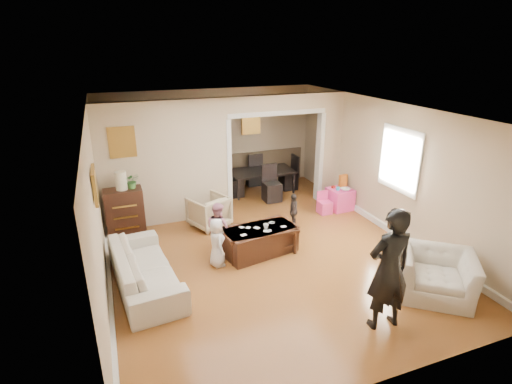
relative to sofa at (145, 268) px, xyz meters
name	(u,v)px	position (x,y,z in m)	size (l,w,h in m)	color
floor	(260,247)	(2.17, 0.54, -0.32)	(7.00, 7.00, 0.00)	#A9612B
partition_left	(166,164)	(0.80, 2.34, 0.98)	(2.75, 0.18, 2.60)	#C2AF8E
partition_right	(328,147)	(4.65, 2.34, 0.98)	(0.55, 0.18, 2.60)	#C2AF8E
partition_header	(277,103)	(3.27, 2.34, 2.11)	(2.22, 0.18, 0.35)	#C2AF8E
window_pane	(400,160)	(4.90, 0.14, 1.23)	(0.03, 0.95, 1.10)	white
framed_art_partition	(122,142)	(-0.03, 2.24, 1.53)	(0.45, 0.03, 0.55)	brown
framed_art_sofa_wall	(95,185)	(-0.54, -0.06, 1.48)	(0.03, 0.55, 0.40)	brown
framed_art_alcove	(251,123)	(3.27, 3.98, 1.38)	(0.45, 0.03, 0.55)	brown
sofa	(145,268)	(0.00, 0.00, 0.00)	(2.16, 0.84, 0.63)	beige
armchair_back	(209,211)	(1.52, 1.80, 0.02)	(0.71, 0.73, 0.67)	tan
armchair_front	(436,275)	(4.12, -1.84, 0.03)	(1.07, 0.93, 0.69)	beige
dresser	(125,213)	(-0.14, 1.92, 0.18)	(0.73, 0.41, 1.00)	black
table_lamp	(121,181)	(-0.14, 1.92, 0.86)	(0.22, 0.22, 0.36)	beige
potted_plant	(132,181)	(0.06, 1.92, 0.84)	(0.28, 0.24, 0.31)	#397132
coffee_table	(260,240)	(2.09, 0.34, -0.07)	(1.31, 0.66, 0.49)	#3D2013
coffee_cup	(266,226)	(2.19, 0.29, 0.22)	(0.10, 0.10, 0.09)	silver
play_table	(340,199)	(4.60, 1.62, -0.07)	(0.51, 0.51, 0.49)	#FF43A0
cereal_box	(343,181)	(4.72, 1.72, 0.33)	(0.20, 0.07, 0.30)	gold
cyan_cup	(338,189)	(4.50, 1.57, 0.22)	(0.08, 0.08, 0.08)	#249EB7
toy_block	(333,187)	(4.48, 1.74, 0.20)	(0.08, 0.06, 0.05)	red
play_bowl	(345,189)	(4.65, 1.50, 0.20)	(0.22, 0.22, 0.05)	silver
dining_table	(262,182)	(3.32, 3.29, -0.03)	(1.64, 0.92, 0.58)	black
adult_person	(389,270)	(2.93, -2.14, 0.56)	(0.64, 0.42, 1.75)	black
child_kneel_a	(217,243)	(1.24, 0.19, 0.12)	(0.43, 0.28, 0.88)	silver
child_kneel_b	(218,228)	(1.39, 0.64, 0.17)	(0.47, 0.37, 0.97)	#CE809A
child_toddler	(293,211)	(3.14, 1.09, 0.06)	(0.44, 0.18, 0.76)	black
craft_papers	(261,228)	(2.13, 0.35, 0.18)	(0.90, 0.43, 0.00)	white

